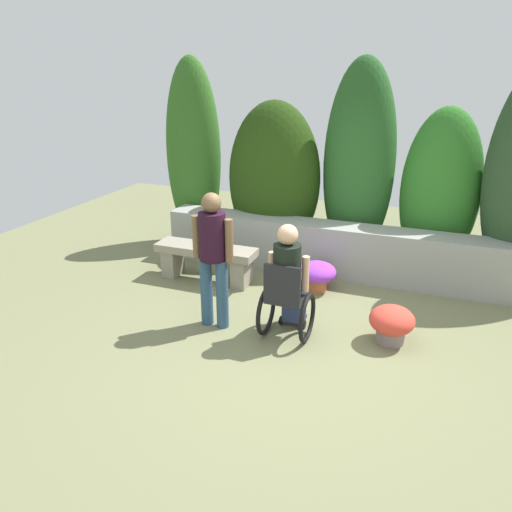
{
  "coord_description": "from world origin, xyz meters",
  "views": [
    {
      "loc": [
        1.34,
        -4.71,
        2.88
      ],
      "look_at": [
        -0.54,
        0.19,
        0.85
      ],
      "focal_mm": 35.0,
      "sensor_mm": 36.0,
      "label": 1
    }
  ],
  "objects_px": {
    "person_standing_companion": "(213,252)",
    "flower_pot_terracotta_by_wall": "(392,323)",
    "stone_bench": "(206,258)",
    "flower_pot_purple_near": "(317,274)",
    "person_in_wheelchair": "(288,285)"
  },
  "relations": [
    {
      "from": "person_standing_companion",
      "to": "stone_bench",
      "type": "bearing_deg",
      "value": 136.8
    },
    {
      "from": "person_standing_companion",
      "to": "flower_pot_terracotta_by_wall",
      "type": "xyz_separation_m",
      "value": [
        1.97,
        0.34,
        -0.68
      ]
    },
    {
      "from": "flower_pot_terracotta_by_wall",
      "to": "flower_pot_purple_near",
      "type": "bearing_deg",
      "value": 136.97
    },
    {
      "from": "stone_bench",
      "to": "flower_pot_terracotta_by_wall",
      "type": "bearing_deg",
      "value": -18.67
    },
    {
      "from": "stone_bench",
      "to": "flower_pot_terracotta_by_wall",
      "type": "xyz_separation_m",
      "value": [
        2.65,
        -0.8,
        -0.1
      ]
    },
    {
      "from": "stone_bench",
      "to": "flower_pot_purple_near",
      "type": "xyz_separation_m",
      "value": [
        1.54,
        0.23,
        -0.1
      ]
    },
    {
      "from": "person_standing_companion",
      "to": "flower_pot_terracotta_by_wall",
      "type": "distance_m",
      "value": 2.11
    },
    {
      "from": "person_standing_companion",
      "to": "flower_pot_purple_near",
      "type": "distance_m",
      "value": 1.76
    },
    {
      "from": "stone_bench",
      "to": "flower_pot_terracotta_by_wall",
      "type": "distance_m",
      "value": 2.77
    },
    {
      "from": "person_in_wheelchair",
      "to": "flower_pot_purple_near",
      "type": "height_order",
      "value": "person_in_wheelchair"
    },
    {
      "from": "stone_bench",
      "to": "flower_pot_terracotta_by_wall",
      "type": "height_order",
      "value": "stone_bench"
    },
    {
      "from": "flower_pot_purple_near",
      "to": "flower_pot_terracotta_by_wall",
      "type": "height_order",
      "value": "flower_pot_terracotta_by_wall"
    },
    {
      "from": "stone_bench",
      "to": "flower_pot_purple_near",
      "type": "bearing_deg",
      "value": 6.74
    },
    {
      "from": "stone_bench",
      "to": "person_in_wheelchair",
      "type": "distance_m",
      "value": 1.89
    },
    {
      "from": "person_in_wheelchair",
      "to": "person_standing_companion",
      "type": "distance_m",
      "value": 0.91
    }
  ]
}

